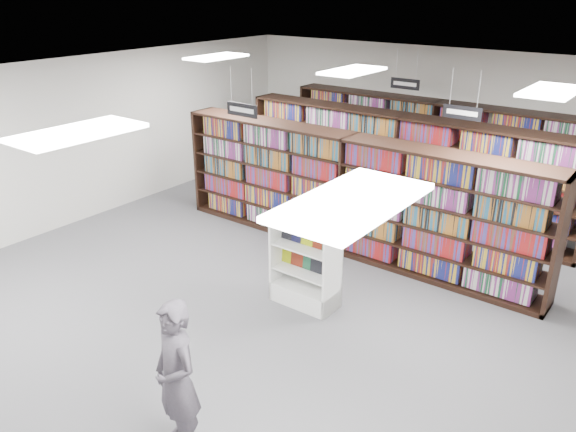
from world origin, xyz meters
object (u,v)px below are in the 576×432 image
Objects in this scene: bookshelf_row_near at (347,194)px; shopper at (176,379)px; endcap_display at (307,274)px; open_book at (310,218)px.

bookshelf_row_near is 4.09× the size of shopper.
endcap_display is at bearing 114.98° from shopper.
bookshelf_row_near is 2.07m from open_book.
endcap_display is at bearing 153.50° from open_book.
endcap_display is 0.94m from open_book.
open_book is 3.17m from shopper.
open_book is at bearing -26.89° from endcap_display.
open_book is at bearing -73.75° from bookshelf_row_near.
shopper is (1.12, -5.03, -0.19)m from bookshelf_row_near.
shopper reaches higher than open_book.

